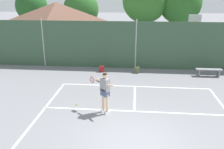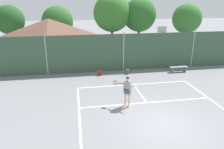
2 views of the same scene
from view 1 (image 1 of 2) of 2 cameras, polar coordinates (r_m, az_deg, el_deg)
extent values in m
plane|color=gray|center=(8.71, 5.30, -16.24)|extent=(120.00, 120.00, 0.00)
cube|color=white|center=(13.59, 5.48, -2.83)|extent=(8.20, 0.10, 0.01)
cube|color=white|center=(9.58, -20.85, -13.93)|extent=(0.10, 11.00, 0.01)
cube|color=white|center=(10.83, 5.40, -8.71)|extent=(8.20, 0.10, 0.01)
cube|color=white|center=(12.17, 5.44, -5.49)|extent=(0.10, 2.97, 0.01)
cube|color=#38563D|center=(16.49, 5.71, 6.90)|extent=(26.00, 0.05, 3.23)
cylinder|color=#B2B2B7|center=(17.67, -16.04, 7.31)|extent=(0.09, 0.09, 3.38)
cylinder|color=#B2B2B7|center=(16.47, 5.71, 7.15)|extent=(0.09, 0.09, 3.38)
cylinder|color=#284CB2|center=(19.06, 18.54, 7.35)|extent=(0.12, 0.12, 3.05)
cube|color=white|center=(18.73, 19.16, 12.46)|extent=(0.90, 0.06, 0.60)
torus|color=#D85919|center=(18.49, 19.28, 11.69)|extent=(0.48, 0.48, 0.02)
cube|color=beige|center=(20.63, -12.69, 8.31)|extent=(5.81, 4.10, 2.80)
pyramid|color=brown|center=(20.36, -13.13, 14.30)|extent=(6.27, 4.43, 1.53)
cylinder|color=brown|center=(30.02, -18.11, 10.31)|extent=(0.36, 0.36, 2.07)
ellipsoid|color=#235623|center=(29.79, -18.63, 15.18)|extent=(3.60, 3.24, 3.60)
cylinder|color=brown|center=(28.28, -7.16, 10.15)|extent=(0.36, 0.36, 1.63)
ellipsoid|color=#2D6628|center=(28.02, -7.38, 15.19)|extent=(3.94, 3.55, 3.94)
cylinder|color=brown|center=(27.60, 7.60, 10.52)|extent=(0.36, 0.36, 2.20)
ellipsoid|color=#38752D|center=(27.33, 7.90, 17.13)|extent=(4.90, 4.41, 4.90)
cylinder|color=brown|center=(27.99, 15.46, 10.04)|extent=(0.36, 0.36, 2.10)
ellipsoid|color=#2D6628|center=(27.73, 16.01, 16.07)|extent=(4.48, 4.03, 4.48)
cube|color=silver|center=(10.58, -1.18, -9.04)|extent=(0.26, 0.27, 0.10)
cube|color=silver|center=(10.74, -2.04, -8.60)|extent=(0.26, 0.27, 0.10)
cylinder|color=beige|center=(10.37, -1.20, -6.79)|extent=(0.13, 0.13, 0.82)
cylinder|color=beige|center=(10.53, -2.07, -6.38)|extent=(0.13, 0.13, 0.82)
cube|color=#47567A|center=(10.26, -1.66, -4.21)|extent=(0.43, 0.42, 0.32)
cube|color=gray|center=(10.13, -1.68, -2.44)|extent=(0.46, 0.45, 0.56)
sphere|color=beige|center=(9.99, -1.70, -0.25)|extent=(0.22, 0.22, 0.22)
sphere|color=black|center=(9.98, -1.71, -0.14)|extent=(0.21, 0.21, 0.21)
cylinder|color=beige|center=(10.22, -2.53, -1.65)|extent=(0.47, 0.44, 0.17)
cylinder|color=beige|center=(9.92, -0.62, -2.60)|extent=(0.44, 0.40, 0.22)
cylinder|color=black|center=(10.37, -3.35, -1.66)|extent=(0.25, 0.23, 0.04)
torus|color=red|center=(10.60, -4.76, -1.23)|extent=(0.24, 0.22, 0.30)
cylinder|color=silver|center=(10.60, -4.76, -1.23)|extent=(0.20, 0.18, 0.26)
sphere|color=#CCE033|center=(11.44, -8.37, -7.08)|extent=(0.07, 0.07, 0.07)
cube|color=maroon|center=(15.98, -2.44, 1.34)|extent=(0.32, 0.27, 0.40)
cube|color=maroon|center=(15.89, -2.34, 0.94)|extent=(0.23, 0.13, 0.18)
torus|color=black|center=(15.92, -2.45, 2.09)|extent=(0.09, 0.04, 0.09)
cube|color=#566038|center=(15.84, 6.00, 1.09)|extent=(0.29, 0.20, 0.40)
cube|color=#566038|center=(15.75, 5.96, 0.69)|extent=(0.23, 0.08, 0.18)
torus|color=black|center=(15.78, 6.03, 1.85)|extent=(0.09, 0.02, 0.09)
cube|color=gray|center=(16.22, 22.12, 1.12)|extent=(1.60, 0.36, 0.06)
cube|color=gray|center=(16.12, 19.99, 0.43)|extent=(0.08, 0.32, 0.45)
cube|color=gray|center=(16.46, 24.02, 0.30)|extent=(0.08, 0.32, 0.45)
camera|label=2|loc=(4.46, -110.45, 6.32)|focal=34.50mm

